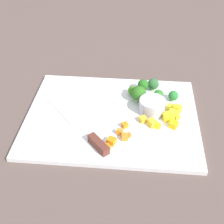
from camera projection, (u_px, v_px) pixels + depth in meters
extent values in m
plane|color=brown|center=(112.00, 118.00, 0.86)|extent=(4.00, 4.00, 0.00)
cube|color=white|center=(112.00, 117.00, 0.86)|extent=(0.46, 0.36, 0.01)
cylinder|color=#B5B6C3|center=(152.00, 106.00, 0.86)|extent=(0.07, 0.07, 0.04)
cube|color=silver|center=(61.00, 108.00, 0.87)|extent=(0.12, 0.13, 0.00)
cube|color=brown|center=(98.00, 144.00, 0.75)|extent=(0.06, 0.06, 0.02)
cube|color=orange|center=(125.00, 137.00, 0.78)|extent=(0.02, 0.02, 0.01)
cube|color=orange|center=(120.00, 132.00, 0.79)|extent=(0.02, 0.02, 0.01)
cube|color=orange|center=(111.00, 141.00, 0.76)|extent=(0.03, 0.02, 0.02)
cube|color=orange|center=(125.00, 125.00, 0.81)|extent=(0.02, 0.02, 0.01)
cube|color=orange|center=(107.00, 147.00, 0.75)|extent=(0.02, 0.02, 0.01)
cube|color=orange|center=(129.00, 135.00, 0.79)|extent=(0.01, 0.01, 0.01)
cube|color=yellow|center=(177.00, 109.00, 0.86)|extent=(0.03, 0.03, 0.02)
cube|color=yellow|center=(174.00, 125.00, 0.81)|extent=(0.03, 0.03, 0.02)
cube|color=yellow|center=(171.00, 108.00, 0.87)|extent=(0.03, 0.02, 0.02)
cube|color=yellow|center=(169.00, 115.00, 0.84)|extent=(0.03, 0.03, 0.02)
cube|color=yellow|center=(158.00, 126.00, 0.81)|extent=(0.02, 0.02, 0.01)
cube|color=yellow|center=(143.00, 119.00, 0.83)|extent=(0.02, 0.02, 0.02)
cube|color=yellow|center=(152.00, 123.00, 0.82)|extent=(0.03, 0.03, 0.02)
cube|color=yellow|center=(174.00, 113.00, 0.85)|extent=(0.03, 0.03, 0.02)
cube|color=yellow|center=(178.00, 118.00, 0.84)|extent=(0.02, 0.02, 0.01)
cube|color=yellow|center=(167.00, 118.00, 0.83)|extent=(0.02, 0.02, 0.02)
cylinder|color=#97C366|center=(158.00, 98.00, 0.91)|extent=(0.01, 0.01, 0.01)
sphere|color=#2A7425|center=(158.00, 95.00, 0.90)|extent=(0.03, 0.03, 0.03)
cylinder|color=#84B755|center=(153.00, 88.00, 0.94)|extent=(0.01, 0.01, 0.01)
sphere|color=#2E6332|center=(153.00, 84.00, 0.94)|extent=(0.03, 0.03, 0.03)
cylinder|color=#86C05F|center=(138.00, 99.00, 0.90)|extent=(0.01, 0.01, 0.02)
sphere|color=#2D6B1E|center=(139.00, 93.00, 0.89)|extent=(0.04, 0.04, 0.04)
cylinder|color=#8BC25B|center=(173.00, 99.00, 0.90)|extent=(0.01, 0.01, 0.01)
sphere|color=#297B33|center=(173.00, 96.00, 0.90)|extent=(0.03, 0.03, 0.03)
cylinder|color=#94AD68|center=(132.00, 94.00, 0.93)|extent=(0.01, 0.01, 0.01)
sphere|color=#35761C|center=(132.00, 90.00, 0.92)|extent=(0.03, 0.03, 0.03)
cylinder|color=#8FB36B|center=(143.00, 89.00, 0.94)|extent=(0.01, 0.01, 0.01)
sphere|color=#276A1E|center=(143.00, 85.00, 0.93)|extent=(0.03, 0.03, 0.03)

